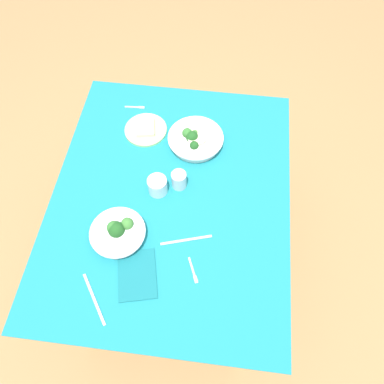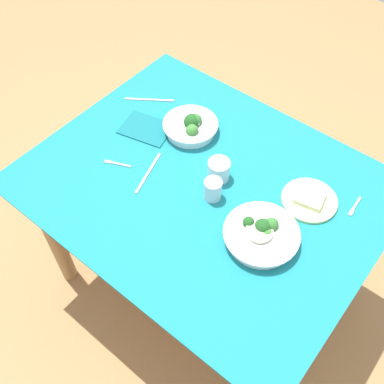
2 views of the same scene
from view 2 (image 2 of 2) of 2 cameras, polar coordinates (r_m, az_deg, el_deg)
The scene contains 12 objects.
ground_plane at distance 2.33m, azimuth 1.18°, elevation -10.69°, with size 6.00×6.00×0.00m, color #9E7547.
dining_table at distance 1.78m, azimuth 1.51°, elevation -1.31°, with size 1.28×1.02×0.76m.
broccoli_bowl_far at distance 1.85m, azimuth -0.10°, elevation 8.26°, with size 0.22×0.22×0.09m.
broccoli_bowl_near at distance 1.54m, azimuth 8.64°, elevation -5.27°, with size 0.26×0.26×0.08m.
bread_side_plate at distance 1.69m, azimuth 14.44°, elevation -0.94°, with size 0.20×0.20×0.03m.
water_glass_center at distance 1.68m, azimuth 3.36°, elevation 2.76°, with size 0.08×0.08×0.08m, color silver.
water_glass_side at distance 1.62m, azimuth 2.61°, elevation 0.34°, with size 0.07×0.07×0.08m, color silver.
fork_by_far_bowl at distance 1.78m, azimuth -9.42°, elevation 3.53°, with size 0.10×0.05×0.00m.
fork_by_near_bowl at distance 1.72m, azimuth 19.61°, elevation -1.78°, with size 0.02×0.10×0.00m.
table_knife_left at distance 1.73m, azimuth -5.48°, elevation 2.41°, with size 0.21×0.01×0.00m, color #B7B7BC.
table_knife_right at distance 2.02m, azimuth -5.34°, elevation 11.40°, with size 0.21×0.01×0.00m, color #B7B7BC.
napkin_folded_upper at distance 1.89m, azimuth -5.72°, elevation 7.87°, with size 0.20×0.15×0.01m, color #156870.
Camera 2 is at (0.63, -0.85, 2.07)m, focal length 42.74 mm.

